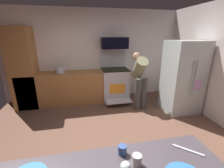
{
  "coord_description": "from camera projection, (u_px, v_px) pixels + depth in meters",
  "views": [
    {
      "loc": [
        -0.41,
        -2.25,
        1.91
      ],
      "look_at": [
        0.11,
        0.3,
        1.05
      ],
      "focal_mm": 24.21,
      "sensor_mm": 36.0,
      "label": 1
    }
  ],
  "objects": [
    {
      "name": "wall_back",
      "position": [
        95.0,
        55.0,
        4.54
      ],
      "size": [
        5.2,
        0.12,
        2.6
      ],
      "primitive_type": "cube",
      "color": "silver",
      "rests_on": "ground"
    },
    {
      "name": "stock_pot",
      "position": [
        60.0,
        70.0,
        4.12
      ],
      "size": [
        0.26,
        0.26,
        0.14
      ],
      "primitive_type": "cylinder",
      "color": "#BAB8C8",
      "rests_on": "lower_cabinet_run"
    },
    {
      "name": "refrigerator",
      "position": [
        183.0,
        77.0,
        3.75
      ],
      "size": [
        0.83,
        0.74,
        1.77
      ],
      "color": "#B8C2C1",
      "rests_on": "ground"
    },
    {
      "name": "wine_glass_mid",
      "position": [
        126.0,
        167.0,
        1.07
      ],
      "size": [
        0.08,
        0.08,
        0.15
      ],
      "color": "silver",
      "rests_on": "counter_island"
    },
    {
      "name": "knife_paring",
      "position": [
        188.0,
        150.0,
        1.38
      ],
      "size": [
        0.21,
        0.2,
        0.01
      ],
      "primitive_type": "cube",
      "rotation": [
        0.0,
        0.0,
        5.53
      ],
      "color": "#B7BABF",
      "rests_on": "counter_island"
    },
    {
      "name": "microwave",
      "position": [
        114.0,
        43.0,
        4.26
      ],
      "size": [
        0.74,
        0.38,
        0.31
      ],
      "primitive_type": "cube",
      "color": "black",
      "rests_on": "oven_range"
    },
    {
      "name": "ground_plane",
      "position": [
        109.0,
        144.0,
        2.77
      ],
      "size": [
        5.2,
        4.8,
        0.02
      ],
      "primitive_type": "cube",
      "color": "brown"
    },
    {
      "name": "cabinet_column",
      "position": [
        24.0,
        69.0,
        3.93
      ],
      "size": [
        0.6,
        0.6,
        2.1
      ],
      "primitive_type": "cube",
      "color": "#9F6636",
      "rests_on": "ground"
    },
    {
      "name": "lower_cabinet_run",
      "position": [
        66.0,
        88.0,
        4.3
      ],
      "size": [
        2.4,
        0.6,
        0.9
      ],
      "primitive_type": "cube",
      "color": "#9F6636",
      "rests_on": "ground"
    },
    {
      "name": "mug_coffee",
      "position": [
        122.0,
        150.0,
        1.33
      ],
      "size": [
        0.08,
        0.08,
        0.09
      ],
      "primitive_type": "cylinder",
      "color": "#344F8B",
      "rests_on": "counter_island"
    },
    {
      "name": "mug_tea",
      "position": [
        137.0,
        160.0,
        1.21
      ],
      "size": [
        0.08,
        0.08,
        0.1
      ],
      "primitive_type": "cylinder",
      "color": "beige",
      "rests_on": "counter_island"
    },
    {
      "name": "oven_range",
      "position": [
        115.0,
        83.0,
        4.54
      ],
      "size": [
        0.76,
        0.96,
        1.52
      ],
      "color": "#BFB7BB",
      "rests_on": "ground"
    },
    {
      "name": "person_cook",
      "position": [
        140.0,
        76.0,
        3.95
      ],
      "size": [
        0.31,
        0.66,
        1.45
      ],
      "color": "#404040",
      "rests_on": "ground"
    }
  ]
}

